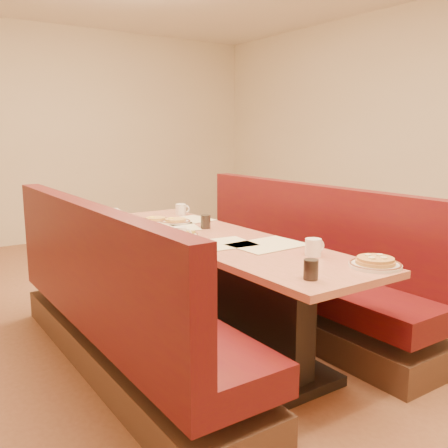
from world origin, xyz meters
TOP-DOWN VIEW (x-y plane):
  - ground at (0.00, 0.00)m, footprint 8.00×8.00m
  - room_envelope at (0.00, 0.00)m, footprint 6.04×8.04m
  - diner_table at (0.00, 0.00)m, footprint 0.70×2.50m
  - booth_left at (-0.73, 0.00)m, footprint 0.55×2.50m
  - booth_right at (0.73, 0.00)m, footprint 0.55×2.50m
  - placemat_near_left at (-0.12, -0.20)m, footprint 0.44×0.35m
  - placemat_near_right at (0.12, -0.39)m, footprint 0.46×0.35m
  - placemat_far_left at (-0.12, 0.46)m, footprint 0.50×0.42m
  - placemat_far_right at (0.12, 0.66)m, footprint 0.46×0.36m
  - pancake_plate at (0.26, -1.10)m, footprint 0.27×0.27m
  - eggs_plate at (-0.22, 0.14)m, footprint 0.28×0.28m
  - extra_plate_mid at (0.02, 0.61)m, footprint 0.23×0.23m
  - extra_plate_far at (-0.08, 0.76)m, footprint 0.22×0.22m
  - coffee_mug_a at (0.17, -0.74)m, footprint 0.13×0.09m
  - coffee_mug_b at (-0.28, 0.01)m, footprint 0.13×0.09m
  - coffee_mug_c at (0.25, 0.92)m, footprint 0.12×0.09m
  - coffee_mug_d at (-0.28, 1.10)m, footprint 0.10×0.07m
  - soda_tumbler_near at (-0.18, -1.07)m, footprint 0.07×0.07m
  - soda_tumbler_mid at (0.10, 0.30)m, footprint 0.07×0.07m

SIDE VIEW (x-z plane):
  - ground at x=0.00m, z-range 0.00..0.00m
  - booth_left at x=-0.73m, z-range -0.16..0.89m
  - booth_right at x=0.73m, z-range -0.16..0.89m
  - diner_table at x=0.00m, z-range 0.00..0.75m
  - placemat_near_left at x=-0.12m, z-range 0.75..0.76m
  - placemat_near_right at x=0.12m, z-range 0.75..0.76m
  - placemat_far_left at x=-0.12m, z-range 0.75..0.76m
  - placemat_far_right at x=0.12m, z-range 0.75..0.76m
  - extra_plate_far at x=-0.08m, z-range 0.74..0.79m
  - extra_plate_mid at x=0.02m, z-range 0.74..0.79m
  - eggs_plate at x=-0.22m, z-range 0.74..0.79m
  - pancake_plate at x=0.26m, z-range 0.74..0.80m
  - coffee_mug_d at x=-0.28m, z-range 0.75..0.83m
  - coffee_mug_c at x=0.25m, z-range 0.75..0.84m
  - soda_tumbler_near at x=-0.18m, z-range 0.75..0.85m
  - soda_tumbler_mid at x=0.10m, z-range 0.75..0.85m
  - coffee_mug_b at x=-0.28m, z-range 0.75..0.85m
  - coffee_mug_a at x=0.17m, z-range 0.75..0.85m
  - room_envelope at x=0.00m, z-range 0.52..3.34m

